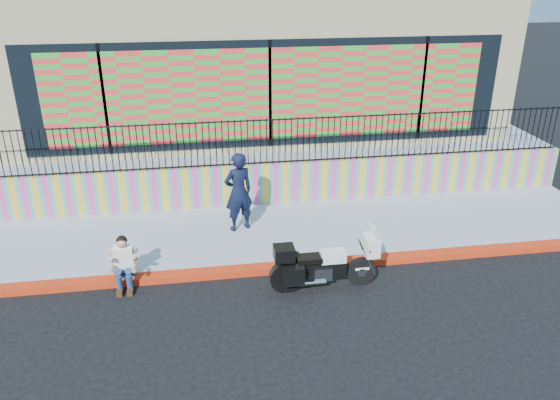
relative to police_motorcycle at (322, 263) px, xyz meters
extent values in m
plane|color=black|center=(-0.35, 0.76, -0.56)|extent=(90.00, 90.00, 0.00)
cube|color=red|center=(-0.35, 0.76, -0.48)|extent=(16.00, 0.30, 0.15)
cube|color=#959CB3|center=(-0.35, 2.41, -0.48)|extent=(16.00, 3.00, 0.15)
cube|color=#F13F99|center=(-0.35, 4.01, 0.14)|extent=(16.00, 0.20, 1.10)
cube|color=#959CB3|center=(-0.35, 9.11, 0.07)|extent=(16.00, 10.00, 1.25)
cube|color=tan|center=(-0.35, 8.91, 2.69)|extent=(14.00, 8.00, 4.00)
cube|color=black|center=(-0.35, 4.89, 2.29)|extent=(12.60, 0.04, 2.80)
cube|color=#EA3534|center=(-0.35, 4.86, 2.29)|extent=(11.48, 0.02, 2.40)
cylinder|color=black|center=(0.81, 0.00, -0.26)|extent=(0.60, 0.13, 0.60)
cylinder|color=black|center=(-0.73, 0.00, -0.26)|extent=(0.60, 0.13, 0.60)
cube|color=black|center=(0.04, 0.00, -0.10)|extent=(0.86, 0.25, 0.31)
cube|color=silver|center=(0.00, 0.00, -0.20)|extent=(0.36, 0.31, 0.27)
cube|color=white|center=(0.20, 0.00, 0.15)|extent=(0.50, 0.29, 0.22)
cube|color=black|center=(-0.28, 0.00, 0.13)|extent=(0.50, 0.31, 0.11)
cube|color=white|center=(0.98, 0.00, 0.33)|extent=(0.27, 0.47, 0.38)
cube|color=silver|center=(1.01, 0.00, 0.62)|extent=(0.17, 0.42, 0.31)
cube|color=black|center=(-0.77, 0.00, 0.30)|extent=(0.40, 0.38, 0.27)
cube|color=black|center=(-0.64, -0.27, -0.06)|extent=(0.44, 0.16, 0.36)
cube|color=black|center=(-0.64, 0.27, -0.06)|extent=(0.44, 0.16, 0.36)
cube|color=white|center=(0.81, 0.00, -0.17)|extent=(0.29, 0.15, 0.05)
imported|color=black|center=(-1.43, 2.59, 0.55)|extent=(0.81, 0.67, 1.92)
cube|color=navy|center=(-3.92, 0.83, -0.32)|extent=(0.36, 0.28, 0.18)
cube|color=white|center=(-3.92, 0.79, 0.03)|extent=(0.38, 0.27, 0.54)
sphere|color=tan|center=(-3.92, 0.75, 0.39)|extent=(0.21, 0.21, 0.21)
cube|color=#472814|center=(-4.02, 0.39, -0.51)|extent=(0.11, 0.26, 0.10)
cube|color=#472814|center=(-3.82, 0.39, -0.51)|extent=(0.11, 0.26, 0.10)
camera|label=1|loc=(-2.30, -9.16, 5.54)|focal=35.00mm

